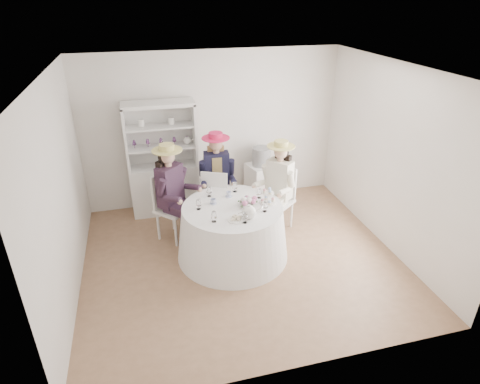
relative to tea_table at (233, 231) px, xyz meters
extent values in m
plane|color=brown|center=(0.10, -0.13, -0.41)|extent=(4.50, 4.50, 0.00)
plane|color=white|center=(0.10, -0.13, 2.29)|extent=(4.50, 4.50, 0.00)
plane|color=silver|center=(0.10, 1.87, 0.94)|extent=(4.50, 0.00, 4.50)
plane|color=silver|center=(0.10, -2.13, 0.94)|extent=(4.50, 0.00, 4.50)
plane|color=silver|center=(-2.15, -0.13, 0.94)|extent=(0.00, 4.50, 4.50)
plane|color=silver|center=(2.35, -0.13, 0.94)|extent=(0.00, 4.50, 4.50)
cone|color=white|center=(0.00, 0.00, -0.01)|extent=(1.63, 1.63, 0.80)
cylinder|color=white|center=(0.00, 0.00, 0.40)|extent=(1.43, 1.43, 0.02)
cube|color=silver|center=(-0.82, 1.62, 0.03)|extent=(1.23, 0.81, 0.87)
cube|color=silver|center=(-0.82, 1.81, 0.99)|extent=(1.10, 0.44, 1.06)
cube|color=silver|center=(-0.82, 1.62, 1.52)|extent=(1.23, 0.81, 0.06)
cube|color=silver|center=(-1.38, 1.62, 0.99)|extent=(0.19, 0.42, 1.06)
cube|color=silver|center=(-0.26, 1.62, 0.99)|extent=(0.19, 0.42, 1.06)
cube|color=silver|center=(-0.82, 1.62, 0.80)|extent=(1.15, 0.74, 0.03)
cube|color=silver|center=(-0.82, 1.62, 1.15)|extent=(1.15, 0.74, 0.03)
sphere|color=white|center=(-0.39, 1.62, 0.87)|extent=(0.13, 0.13, 0.13)
cube|color=silver|center=(0.92, 1.57, -0.05)|extent=(0.56, 0.56, 0.71)
cylinder|color=black|center=(0.92, 1.57, 0.47)|extent=(0.40, 0.40, 0.33)
cube|color=silver|center=(-0.78, 0.69, 0.09)|extent=(0.63, 0.63, 0.04)
cylinder|color=silver|center=(-0.78, 0.44, -0.16)|extent=(0.04, 0.04, 0.49)
cylinder|color=silver|center=(-0.53, 0.69, -0.16)|extent=(0.04, 0.04, 0.49)
cylinder|color=silver|center=(-1.03, 0.70, -0.16)|extent=(0.04, 0.04, 0.49)
cylinder|color=silver|center=(-0.77, 0.95, -0.16)|extent=(0.04, 0.04, 0.49)
cube|color=silver|center=(-0.92, 0.84, 0.39)|extent=(0.33, 0.31, 0.56)
cube|color=black|center=(-0.79, 0.71, 0.50)|extent=(0.44, 0.44, 0.64)
cube|color=black|center=(-0.76, 0.53, 0.18)|extent=(0.36, 0.37, 0.13)
cylinder|color=black|center=(-0.65, 0.42, -0.15)|extent=(0.11, 0.11, 0.51)
cylinder|color=black|center=(-0.93, 0.52, 0.58)|extent=(0.21, 0.21, 0.31)
cube|color=black|center=(-0.61, 0.67, 0.18)|extent=(0.36, 0.37, 0.13)
cylinder|color=black|center=(-0.51, 0.55, -0.15)|extent=(0.11, 0.11, 0.51)
cylinder|color=black|center=(-0.60, 0.84, 0.58)|extent=(0.21, 0.21, 0.31)
cylinder|color=#D8A889|center=(-0.79, 0.71, 0.85)|extent=(0.10, 0.10, 0.09)
sphere|color=#D8A889|center=(-0.79, 0.71, 0.97)|extent=(0.21, 0.21, 0.21)
sphere|color=black|center=(-0.83, 0.75, 0.95)|extent=(0.21, 0.21, 0.21)
cube|color=black|center=(-0.85, 0.78, 0.69)|extent=(0.25, 0.25, 0.42)
cylinder|color=tan|center=(-0.79, 0.71, 1.07)|extent=(0.44, 0.44, 0.01)
cylinder|color=tan|center=(-0.79, 0.71, 1.11)|extent=(0.22, 0.22, 0.09)
cube|color=silver|center=(-0.01, 1.04, 0.09)|extent=(0.49, 0.49, 0.04)
cylinder|color=silver|center=(-0.20, 0.88, -0.16)|extent=(0.04, 0.04, 0.49)
cylinder|color=silver|center=(0.15, 0.85, -0.16)|extent=(0.04, 0.04, 0.49)
cylinder|color=silver|center=(-0.17, 1.24, -0.16)|extent=(0.04, 0.04, 0.49)
cylinder|color=silver|center=(0.19, 1.20, -0.16)|extent=(0.04, 0.04, 0.49)
cube|color=silver|center=(0.01, 1.24, 0.39)|extent=(0.42, 0.08, 0.55)
cube|color=black|center=(-0.01, 1.07, 0.50)|extent=(0.42, 0.26, 0.64)
cube|color=tan|center=(-0.01, 1.07, 0.50)|extent=(0.18, 0.26, 0.55)
cube|color=black|center=(-0.12, 0.92, 0.18)|extent=(0.18, 0.39, 0.13)
cylinder|color=black|center=(-0.14, 0.77, -0.15)|extent=(0.11, 0.11, 0.51)
cylinder|color=black|center=(-0.24, 1.04, 0.58)|extent=(0.12, 0.20, 0.31)
cube|color=black|center=(0.08, 0.90, 0.18)|extent=(0.18, 0.39, 0.13)
cylinder|color=black|center=(0.06, 0.75, -0.15)|extent=(0.11, 0.11, 0.51)
cylinder|color=black|center=(0.22, 1.00, 0.58)|extent=(0.12, 0.20, 0.31)
cylinder|color=#D8A889|center=(-0.01, 1.07, 0.85)|extent=(0.10, 0.10, 0.09)
sphere|color=#D8A889|center=(-0.01, 1.07, 0.97)|extent=(0.21, 0.21, 0.21)
sphere|color=tan|center=(0.00, 1.11, 0.95)|extent=(0.21, 0.21, 0.21)
cube|color=tan|center=(0.00, 1.15, 0.69)|extent=(0.27, 0.12, 0.42)
cylinder|color=#D62051|center=(-0.01, 1.07, 1.07)|extent=(0.44, 0.44, 0.01)
cylinder|color=#D62051|center=(-0.01, 1.07, 1.11)|extent=(0.22, 0.22, 0.09)
cube|color=silver|center=(0.88, 0.55, 0.08)|extent=(0.61, 0.61, 0.04)
cylinder|color=silver|center=(0.64, 0.58, -0.17)|extent=(0.04, 0.04, 0.47)
cylinder|color=silver|center=(0.86, 0.31, -0.17)|extent=(0.04, 0.04, 0.47)
cylinder|color=silver|center=(0.91, 0.80, -0.17)|extent=(0.04, 0.04, 0.47)
cylinder|color=silver|center=(1.13, 0.53, -0.17)|extent=(0.04, 0.04, 0.47)
cube|color=silver|center=(1.03, 0.68, 0.37)|extent=(0.28, 0.34, 0.54)
cube|color=silver|center=(0.90, 0.57, 0.48)|extent=(0.41, 0.44, 0.63)
cube|color=silver|center=(0.72, 0.55, 0.16)|extent=(0.37, 0.34, 0.13)
cylinder|color=silver|center=(0.60, 0.45, -0.16)|extent=(0.11, 0.11, 0.50)
cylinder|color=silver|center=(0.73, 0.71, 0.55)|extent=(0.21, 0.19, 0.30)
cube|color=silver|center=(0.84, 0.40, 0.16)|extent=(0.37, 0.34, 0.13)
cylinder|color=silver|center=(0.73, 0.30, -0.16)|extent=(0.11, 0.11, 0.50)
cylinder|color=silver|center=(1.01, 0.37, 0.55)|extent=(0.21, 0.19, 0.30)
cylinder|color=#D8A889|center=(0.90, 0.57, 0.81)|extent=(0.10, 0.10, 0.09)
sphere|color=#D8A889|center=(0.90, 0.57, 0.93)|extent=(0.20, 0.20, 0.20)
sphere|color=black|center=(0.94, 0.60, 0.91)|extent=(0.20, 0.20, 0.20)
cube|color=black|center=(0.97, 0.62, 0.66)|extent=(0.23, 0.26, 0.41)
cylinder|color=tan|center=(0.90, 0.57, 1.03)|extent=(0.43, 0.43, 0.01)
cylinder|color=tan|center=(0.90, 0.57, 1.07)|extent=(0.22, 0.22, 0.09)
cube|color=silver|center=(-0.04, 0.87, 0.08)|extent=(0.58, 0.58, 0.04)
cylinder|color=silver|center=(0.19, 0.96, -0.17)|extent=(0.04, 0.04, 0.48)
cylinder|color=silver|center=(-0.13, 1.10, -0.17)|extent=(0.04, 0.04, 0.48)
cylinder|color=silver|center=(0.05, 0.64, -0.17)|extent=(0.04, 0.04, 0.48)
cylinder|color=silver|center=(-0.27, 0.78, -0.17)|extent=(0.04, 0.04, 0.48)
cube|color=silver|center=(-0.12, 0.69, 0.38)|extent=(0.39, 0.20, 0.54)
imported|color=white|center=(-0.24, 0.15, 0.45)|extent=(0.11, 0.11, 0.07)
imported|color=white|center=(0.02, 0.31, 0.45)|extent=(0.08, 0.08, 0.07)
imported|color=white|center=(0.24, 0.10, 0.45)|extent=(0.11, 0.11, 0.07)
imported|color=white|center=(0.19, -0.05, 0.44)|extent=(0.24, 0.24, 0.05)
sphere|color=pink|center=(0.28, -0.04, 0.51)|extent=(0.07, 0.07, 0.07)
sphere|color=white|center=(0.26, 0.00, 0.51)|extent=(0.07, 0.07, 0.07)
sphere|color=pink|center=(0.22, 0.02, 0.51)|extent=(0.07, 0.07, 0.07)
sphere|color=white|center=(0.18, 0.02, 0.51)|extent=(0.07, 0.07, 0.07)
sphere|color=pink|center=(0.15, -0.02, 0.51)|extent=(0.07, 0.07, 0.07)
sphere|color=white|center=(0.15, -0.06, 0.51)|extent=(0.07, 0.07, 0.07)
sphere|color=pink|center=(0.18, -0.09, 0.51)|extent=(0.07, 0.07, 0.07)
sphere|color=white|center=(0.22, -0.10, 0.51)|extent=(0.07, 0.07, 0.07)
sphere|color=pink|center=(0.26, -0.08, 0.51)|extent=(0.07, 0.07, 0.07)
sphere|color=white|center=(0.14, -0.35, 0.50)|extent=(0.19, 0.19, 0.19)
cylinder|color=white|center=(0.26, -0.35, 0.51)|extent=(0.11, 0.03, 0.09)
cylinder|color=white|center=(0.14, -0.35, 0.59)|extent=(0.04, 0.04, 0.02)
cylinder|color=white|center=(-0.04, -0.37, 0.42)|extent=(0.23, 0.23, 0.01)
cube|color=beige|center=(-0.08, -0.38, 0.44)|extent=(0.05, 0.04, 0.03)
cube|color=beige|center=(-0.04, -0.37, 0.45)|extent=(0.06, 0.05, 0.03)
cube|color=beige|center=(0.01, -0.35, 0.44)|extent=(0.06, 0.06, 0.03)
cube|color=beige|center=(-0.05, -0.33, 0.45)|extent=(0.06, 0.06, 0.03)
cube|color=beige|center=(-0.01, -0.40, 0.44)|extent=(0.06, 0.06, 0.03)
cylinder|color=white|center=(0.52, -0.02, 0.42)|extent=(0.23, 0.23, 0.01)
cylinder|color=white|center=(0.52, -0.02, 0.49)|extent=(0.02, 0.02, 0.16)
cylinder|color=white|center=(0.52, -0.02, 0.57)|extent=(0.18, 0.18, 0.01)
camera|label=1|loc=(-1.13, -4.81, 3.13)|focal=30.00mm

